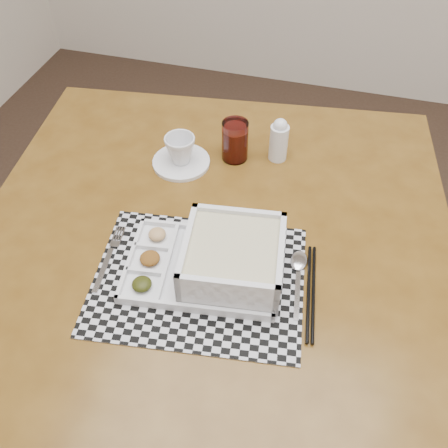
% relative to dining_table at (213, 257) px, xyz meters
% --- Properties ---
extents(dining_table, '(1.22, 1.22, 0.82)m').
position_rel_dining_table_xyz_m(dining_table, '(0.00, 0.00, 0.00)').
color(dining_table, '#4B2E0D').
rests_on(dining_table, ground).
extents(placemat, '(0.48, 0.40, 0.00)m').
position_rel_dining_table_xyz_m(placemat, '(0.01, -0.13, 0.09)').
color(placemat, '#B3B3BC').
rests_on(placemat, dining_table).
extents(serving_tray, '(0.35, 0.26, 0.10)m').
position_rel_dining_table_xyz_m(serving_tray, '(0.06, -0.10, 0.13)').
color(serving_tray, silver).
rests_on(serving_tray, placemat).
extents(fork, '(0.04, 0.19, 0.00)m').
position_rel_dining_table_xyz_m(fork, '(-0.19, -0.13, 0.09)').
color(fork, silver).
rests_on(fork, placemat).
extents(spoon, '(0.04, 0.18, 0.01)m').
position_rel_dining_table_xyz_m(spoon, '(0.21, -0.04, 0.09)').
color(spoon, silver).
rests_on(spoon, placemat).
extents(chopsticks, '(0.05, 0.24, 0.01)m').
position_rel_dining_table_xyz_m(chopsticks, '(0.24, -0.11, 0.09)').
color(chopsticks, black).
rests_on(chopsticks, placemat).
extents(saucer, '(0.15, 0.15, 0.01)m').
position_rel_dining_table_xyz_m(saucer, '(-0.15, 0.21, 0.09)').
color(saucer, silver).
rests_on(saucer, dining_table).
extents(cup, '(0.10, 0.10, 0.07)m').
position_rel_dining_table_xyz_m(cup, '(-0.15, 0.21, 0.13)').
color(cup, silver).
rests_on(cup, saucer).
extents(juice_glass, '(0.07, 0.07, 0.11)m').
position_rel_dining_table_xyz_m(juice_glass, '(-0.02, 0.28, 0.13)').
color(juice_glass, white).
rests_on(juice_glass, dining_table).
extents(creamer_bottle, '(0.05, 0.05, 0.12)m').
position_rel_dining_table_xyz_m(creamer_bottle, '(0.09, 0.31, 0.14)').
color(creamer_bottle, silver).
rests_on(creamer_bottle, dining_table).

